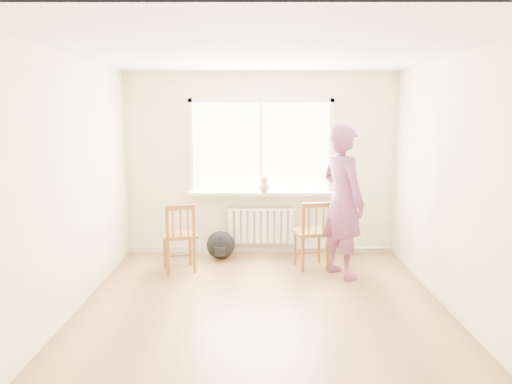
{
  "coord_description": "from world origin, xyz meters",
  "views": [
    {
      "loc": [
        -0.06,
        -5.13,
        2.09
      ],
      "look_at": [
        -0.07,
        1.2,
        1.09
      ],
      "focal_mm": 35.0,
      "sensor_mm": 36.0,
      "label": 1
    }
  ],
  "objects_px": {
    "chair_right": "(313,235)",
    "cat": "(264,184)",
    "chair_left": "(180,237)",
    "person": "(343,201)",
    "backpack": "(221,245)"
  },
  "relations": [
    {
      "from": "chair_left",
      "to": "backpack",
      "type": "bearing_deg",
      "value": -147.97
    },
    {
      "from": "cat",
      "to": "chair_right",
      "type": "bearing_deg",
      "value": -42.13
    },
    {
      "from": "person",
      "to": "backpack",
      "type": "bearing_deg",
      "value": 35.87
    },
    {
      "from": "cat",
      "to": "backpack",
      "type": "height_order",
      "value": "cat"
    },
    {
      "from": "chair_left",
      "to": "person",
      "type": "xyz_separation_m",
      "value": [
        2.12,
        -0.17,
        0.52
      ]
    },
    {
      "from": "chair_left",
      "to": "person",
      "type": "relative_size",
      "value": 0.47
    },
    {
      "from": "person",
      "to": "backpack",
      "type": "distance_m",
      "value": 1.94
    },
    {
      "from": "chair_right",
      "to": "cat",
      "type": "xyz_separation_m",
      "value": [
        -0.65,
        0.62,
        0.6
      ]
    },
    {
      "from": "chair_left",
      "to": "person",
      "type": "distance_m",
      "value": 2.19
    },
    {
      "from": "chair_right",
      "to": "cat",
      "type": "distance_m",
      "value": 1.08
    },
    {
      "from": "person",
      "to": "cat",
      "type": "distance_m",
      "value": 1.35
    },
    {
      "from": "cat",
      "to": "backpack",
      "type": "bearing_deg",
      "value": -163.45
    },
    {
      "from": "cat",
      "to": "person",
      "type": "bearing_deg",
      "value": -41.47
    },
    {
      "from": "chair_right",
      "to": "cat",
      "type": "relative_size",
      "value": 2.12
    },
    {
      "from": "person",
      "to": "cat",
      "type": "height_order",
      "value": "person"
    }
  ]
}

